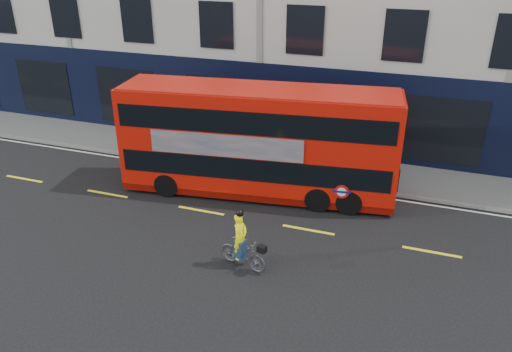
% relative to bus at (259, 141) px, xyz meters
% --- Properties ---
extents(ground, '(120.00, 120.00, 0.00)m').
position_rel_bus_xyz_m(ground, '(-1.48, -3.63, -2.12)').
color(ground, black).
rests_on(ground, ground).
extents(pavement, '(60.00, 3.00, 0.12)m').
position_rel_bus_xyz_m(pavement, '(-1.48, 2.87, -2.06)').
color(pavement, slate).
rests_on(pavement, ground).
extents(kerb, '(60.00, 0.12, 0.13)m').
position_rel_bus_xyz_m(kerb, '(-1.48, 1.37, -2.05)').
color(kerb, gray).
rests_on(kerb, ground).
extents(road_edge_line, '(58.00, 0.10, 0.01)m').
position_rel_bus_xyz_m(road_edge_line, '(-1.48, 1.07, -2.12)').
color(road_edge_line, silver).
rests_on(road_edge_line, ground).
extents(lane_dashes, '(58.00, 0.12, 0.01)m').
position_rel_bus_xyz_m(lane_dashes, '(-1.48, -2.13, -2.12)').
color(lane_dashes, yellow).
rests_on(lane_dashes, ground).
extents(bus, '(10.46, 3.64, 4.13)m').
position_rel_bus_xyz_m(bus, '(0.00, 0.00, 0.00)').
color(bus, red).
rests_on(bus, ground).
extents(cyclist, '(1.68, 0.85, 1.95)m').
position_rel_bus_xyz_m(cyclist, '(1.14, -4.82, -1.47)').
color(cyclist, '#484A4D').
rests_on(cyclist, ground).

